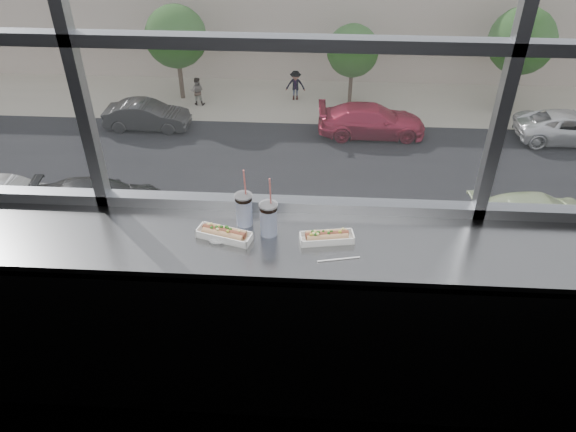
# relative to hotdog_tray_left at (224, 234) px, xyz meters

# --- Properties ---
(wall_back_lower) EXTENTS (6.00, 0.00, 6.00)m
(wall_back_lower) POSITION_rel_hotdog_tray_left_xyz_m (0.30, 0.28, -0.58)
(wall_back_lower) COLOR black
(wall_back_lower) RESTS_ON ground
(counter) EXTENTS (6.00, 0.55, 0.06)m
(counter) POSITION_rel_hotdog_tray_left_xyz_m (0.30, 0.00, -0.06)
(counter) COLOR gray
(counter) RESTS_ON ground
(counter_fascia) EXTENTS (6.00, 0.04, 1.04)m
(counter_fascia) POSITION_rel_hotdog_tray_left_xyz_m (0.30, -0.25, -0.58)
(counter_fascia) COLOR gray
(counter_fascia) RESTS_ON ground
(hotdog_tray_left) EXTENTS (0.29, 0.16, 0.07)m
(hotdog_tray_left) POSITION_rel_hotdog_tray_left_xyz_m (0.00, 0.00, 0.00)
(hotdog_tray_left) COLOR white
(hotdog_tray_left) RESTS_ON counter
(hotdog_tray_right) EXTENTS (0.28, 0.13, 0.07)m
(hotdog_tray_right) POSITION_rel_hotdog_tray_left_xyz_m (0.51, 0.01, -0.00)
(hotdog_tray_right) COLOR white
(hotdog_tray_right) RESTS_ON counter
(soda_cup_left) EXTENTS (0.09, 0.09, 0.34)m
(soda_cup_left) POSITION_rel_hotdog_tray_left_xyz_m (0.09, 0.13, 0.07)
(soda_cup_left) COLOR white
(soda_cup_left) RESTS_ON counter
(soda_cup_right) EXTENTS (0.09, 0.09, 0.34)m
(soda_cup_right) POSITION_rel_hotdog_tray_left_xyz_m (0.22, 0.05, 0.07)
(soda_cup_right) COLOR white
(soda_cup_right) RESTS_ON counter
(loose_straw) EXTENTS (0.20, 0.05, 0.01)m
(loose_straw) POSITION_rel_hotdog_tray_left_xyz_m (0.57, -0.13, -0.02)
(loose_straw) COLOR white
(loose_straw) RESTS_ON counter
(wrapper) EXTENTS (0.09, 0.07, 0.02)m
(wrapper) POSITION_rel_hotdog_tray_left_xyz_m (-0.03, -0.03, -0.02)
(wrapper) COLOR silver
(wrapper) RESTS_ON counter
(plaza_ground) EXTENTS (120.00, 120.00, 0.00)m
(plaza_ground) POSITION_rel_hotdog_tray_left_xyz_m (0.30, 43.78, -12.13)
(plaza_ground) COLOR #A9A18C
(plaza_ground) RESTS_ON ground
(plaza_near) EXTENTS (50.00, 14.00, 0.04)m
(plaza_near) POSITION_rel_hotdog_tray_left_xyz_m (0.30, 7.28, -12.11)
(plaza_near) COLOR #A9A18C
(plaza_near) RESTS_ON plaza_ground
(street_asphalt) EXTENTS (80.00, 10.00, 0.06)m
(street_asphalt) POSITION_rel_hotdog_tray_left_xyz_m (0.30, 20.28, -12.10)
(street_asphalt) COLOR black
(street_asphalt) RESTS_ON plaza_ground
(far_sidewalk) EXTENTS (80.00, 6.00, 0.04)m
(far_sidewalk) POSITION_rel_hotdog_tray_left_xyz_m (0.30, 28.28, -12.11)
(far_sidewalk) COLOR #A9A18C
(far_sidewalk) RESTS_ON plaza_ground
(car_near_a) EXTENTS (2.63, 5.93, 1.95)m
(car_near_a) POSITION_rel_hotdog_tray_left_xyz_m (-12.18, 16.28, -11.09)
(car_near_a) COLOR white
(car_near_a) RESTS_ON street_asphalt
(car_far_c) EXTENTS (2.52, 5.94, 1.97)m
(car_far_c) POSITION_rel_hotdog_tray_left_xyz_m (13.14, 24.28, -11.08)
(car_far_c) COLOR white
(car_far_c) RESTS_ON street_asphalt
(car_far_a) EXTENTS (2.51, 5.87, 1.95)m
(car_far_a) POSITION_rel_hotdog_tray_left_xyz_m (-8.60, 24.28, -11.09)
(car_far_a) COLOR #2E2E2E
(car_far_a) RESTS_ON street_asphalt
(car_near_d) EXTENTS (3.44, 6.62, 2.11)m
(car_near_d) POSITION_rel_hotdog_tray_left_xyz_m (9.22, 16.28, -11.01)
(car_near_d) COLOR #EEFFC9
(car_near_d) RESTS_ON street_asphalt
(car_near_b) EXTENTS (3.20, 6.59, 2.13)m
(car_near_b) POSITION_rel_hotdog_tray_left_xyz_m (-8.43, 16.28, -11.00)
(car_near_b) COLOR #262626
(car_near_b) RESTS_ON street_asphalt
(car_far_b) EXTENTS (2.88, 6.47, 2.13)m
(car_far_b) POSITION_rel_hotdog_tray_left_xyz_m (3.16, 24.28, -11.00)
(car_far_b) COLOR #B91F3D
(car_far_b) RESTS_ON street_asphalt
(pedestrian_b) EXTENTS (0.93, 0.70, 2.09)m
(pedestrian_b) POSITION_rel_hotdog_tray_left_xyz_m (-0.99, 28.43, -11.05)
(pedestrian_b) COLOR #66605B
(pedestrian_b) RESTS_ON far_sidewalk
(pedestrian_d) EXTENTS (0.63, 0.83, 1.88)m
(pedestrian_d) POSITION_rel_hotdog_tray_left_xyz_m (10.52, 27.45, -11.15)
(pedestrian_d) COLOR #66605B
(pedestrian_d) RESTS_ON far_sidewalk
(pedestrian_a) EXTENTS (0.86, 0.64, 1.93)m
(pedestrian_a) POSITION_rel_hotdog_tray_left_xyz_m (-6.54, 27.42, -11.12)
(pedestrian_a) COLOR #66605B
(pedestrian_a) RESTS_ON far_sidewalk
(tree_left) EXTENTS (3.44, 3.44, 5.38)m
(tree_left) POSITION_rel_hotdog_tray_left_xyz_m (-7.62, 28.28, -8.48)
(tree_left) COLOR #47382B
(tree_left) RESTS_ON far_sidewalk
(tree_center) EXTENTS (2.89, 2.89, 4.52)m
(tree_center) POSITION_rel_hotdog_tray_left_xyz_m (2.17, 28.28, -9.06)
(tree_center) COLOR #47382B
(tree_center) RESTS_ON far_sidewalk
(tree_right) EXTENTS (3.58, 3.58, 5.59)m
(tree_right) POSITION_rel_hotdog_tray_left_xyz_m (11.14, 28.28, -8.33)
(tree_right) COLOR #47382B
(tree_right) RESTS_ON far_sidewalk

